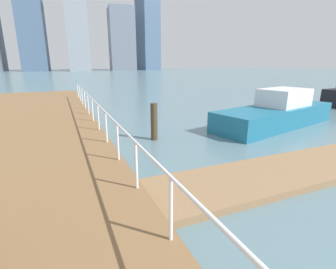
{
  "coord_description": "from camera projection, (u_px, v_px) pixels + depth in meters",
  "views": [
    {
      "loc": [
        -4.49,
        2.52,
        3.02
      ],
      "look_at": [
        -1.74,
        8.95,
        1.05
      ],
      "focal_mm": 26.97,
      "sensor_mm": 36.0,
      "label": 1
    }
  ],
  "objects": [
    {
      "name": "ground_plane",
      "position": [
        130.0,
        108.0,
        17.99
      ],
      "size": [
        300.0,
        300.0,
        0.0
      ],
      "primitive_type": "plane",
      "color": "slate"
    },
    {
      "name": "boardwalk_railing",
      "position": [
        111.0,
        124.0,
        7.72
      ],
      "size": [
        0.06,
        27.49,
        1.08
      ],
      "color": "white",
      "rests_on": "boardwalk"
    },
    {
      "name": "dock_piling_0",
      "position": [
        154.0,
        122.0,
        10.2
      ],
      "size": [
        0.28,
        0.28,
        1.51
      ],
      "primitive_type": "cylinder",
      "color": "#473826",
      "rests_on": "ground_plane"
    },
    {
      "name": "moored_boat_2",
      "position": [
        277.0,
        113.0,
        12.61
      ],
      "size": [
        7.71,
        3.83,
        1.82
      ],
      "color": "#1E6B8C",
      "rests_on": "ground_plane"
    },
    {
      "name": "skyline_tower_2",
      "position": [
        76.0,
        24.0,
        103.59
      ],
      "size": [
        9.07,
        14.2,
        37.67
      ],
      "primitive_type": "cube",
      "rotation": [
        0.0,
        0.0,
        -0.06
      ],
      "color": "#8C939E",
      "rests_on": "ground_plane"
    },
    {
      "name": "skyline_tower_3",
      "position": [
        122.0,
        40.0,
        114.81
      ],
      "size": [
        12.08,
        14.03,
        26.99
      ],
      "primitive_type": "cube",
      "rotation": [
        0.0,
        0.0,
        -0.1
      ],
      "color": "slate",
      "rests_on": "ground_plane"
    }
  ]
}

